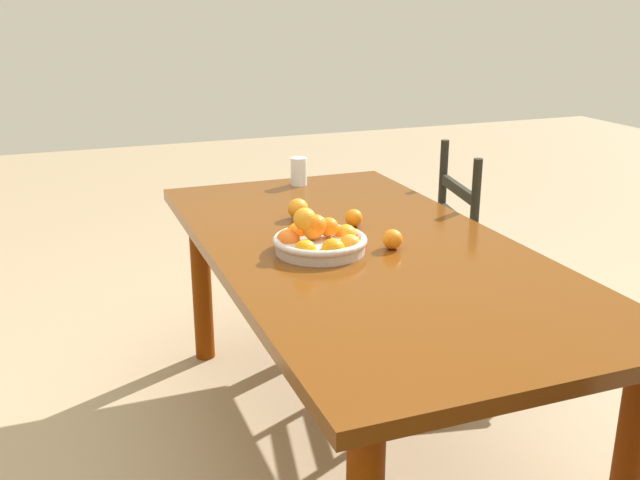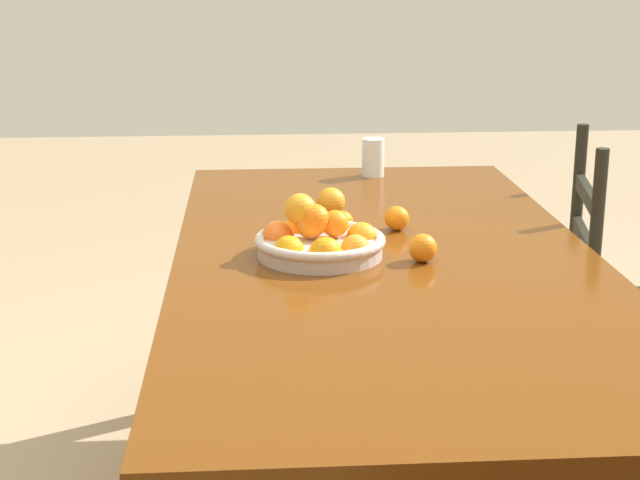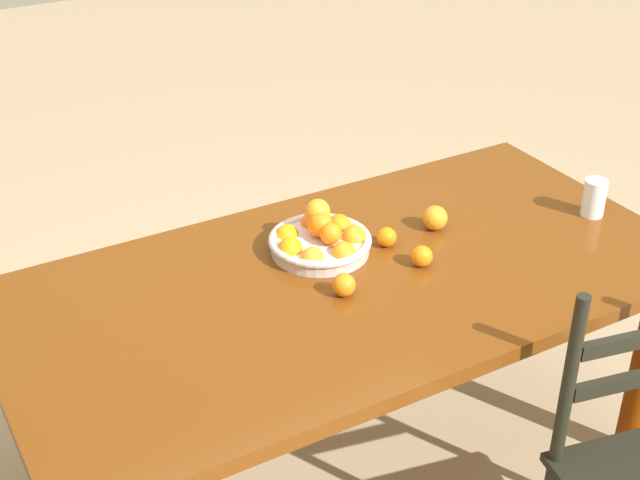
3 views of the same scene
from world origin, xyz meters
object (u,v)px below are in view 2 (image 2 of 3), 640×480
at_px(orange_loose_3, 331,202).
at_px(orange_loose_0, 342,222).
at_px(fruit_bowl, 319,240).
at_px(drinking_glass, 373,157).
at_px(dining_table, 386,292).
at_px(chair_near_window, 631,310).
at_px(orange_loose_1, 423,248).
at_px(orange_loose_2, 397,218).

bearing_deg(orange_loose_3, orange_loose_0, 3.76).
height_order(fruit_bowl, drinking_glass, fruit_bowl).
bearing_deg(dining_table, orange_loose_0, -153.92).
bearing_deg(chair_near_window, orange_loose_3, 105.63).
bearing_deg(orange_loose_0, dining_table, 26.08).
relative_size(chair_near_window, drinking_glass, 7.89).
xyz_separation_m(chair_near_window, drinking_glass, (-0.42, -0.72, 0.38)).
bearing_deg(chair_near_window, orange_loose_1, 136.22).
relative_size(dining_table, orange_loose_0, 32.87).
distance_m(fruit_bowl, drinking_glass, 0.89).
bearing_deg(dining_table, orange_loose_3, -164.61).
bearing_deg(orange_loose_0, chair_near_window, 106.07).
bearing_deg(fruit_bowl, orange_loose_1, 75.46).
bearing_deg(orange_loose_0, drinking_glass, 166.47).
bearing_deg(orange_loose_2, orange_loose_3, -135.65).
xyz_separation_m(orange_loose_0, orange_loose_1, (0.25, 0.16, 0.00)).
distance_m(dining_table, orange_loose_3, 0.40).
height_order(orange_loose_1, drinking_glass, drinking_glass).
xyz_separation_m(dining_table, orange_loose_0, (-0.18, -0.09, 0.13)).
distance_m(dining_table, orange_loose_2, 0.25).
bearing_deg(orange_loose_3, orange_loose_2, 44.35).
relative_size(dining_table, orange_loose_1, 30.06).
bearing_deg(orange_loose_1, chair_near_window, 124.95).
bearing_deg(orange_loose_3, chair_near_window, 94.35).
relative_size(fruit_bowl, orange_loose_0, 5.11).
bearing_deg(orange_loose_2, chair_near_window, 107.16).
distance_m(fruit_bowl, orange_loose_0, 0.20).
height_order(chair_near_window, orange_loose_1, chair_near_window).
bearing_deg(drinking_glass, fruit_bowl, -15.20).
distance_m(dining_table, fruit_bowl, 0.21).
relative_size(dining_table, fruit_bowl, 6.44).
xyz_separation_m(dining_table, drinking_glass, (-0.86, 0.07, 0.16)).
relative_size(orange_loose_2, drinking_glass, 0.52).
height_order(orange_loose_0, orange_loose_1, orange_loose_1).
relative_size(dining_table, orange_loose_3, 25.71).
distance_m(orange_loose_2, orange_loose_3, 0.22).
distance_m(chair_near_window, orange_loose_0, 0.98).
bearing_deg(fruit_bowl, orange_loose_3, 170.93).
distance_m(fruit_bowl, orange_loose_2, 0.30).
bearing_deg(orange_loose_3, drinking_glass, 160.34).
xyz_separation_m(chair_near_window, fruit_bowl, (0.44, -0.95, 0.36)).
relative_size(orange_loose_2, orange_loose_3, 0.82).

